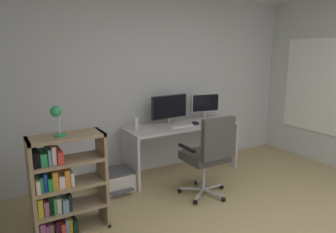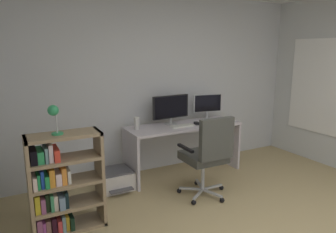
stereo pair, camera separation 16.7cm
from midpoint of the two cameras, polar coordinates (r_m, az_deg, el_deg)
wall_back at (r=4.68m, az=-0.71°, el=5.92°), size 4.77×0.10×2.60m
window_pane at (r=5.50m, az=27.61°, el=4.83°), size 0.01×1.15×1.41m
window_frame at (r=5.49m, az=27.56°, el=4.82°), size 0.02×1.23×1.49m
desk at (r=4.56m, az=3.89°, el=-3.76°), size 1.69×0.59×0.75m
monitor_main at (r=4.47m, az=1.58°, el=1.60°), size 0.58×0.18×0.42m
monitor_secondary at (r=4.82m, az=8.24°, el=2.20°), size 0.46×0.18×0.40m
keyboard at (r=4.38m, az=3.63°, el=-1.77°), size 0.34×0.14×0.02m
computer_mouse at (r=4.53m, az=6.39°, el=-1.28°), size 0.08×0.11×0.03m
desktop_speaker at (r=4.22m, az=-4.66°, el=-1.27°), size 0.07×0.07×0.17m
office_chair at (r=3.82m, az=8.61°, el=-6.60°), size 0.61×0.63×1.05m
bookshelf at (r=3.32m, az=-17.94°, el=-12.22°), size 0.71×0.31×1.01m
desk_lamp at (r=3.10m, az=-18.83°, el=0.38°), size 0.13×0.11×0.29m
printer at (r=4.23m, az=-8.53°, el=-11.36°), size 0.43×0.49×0.26m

